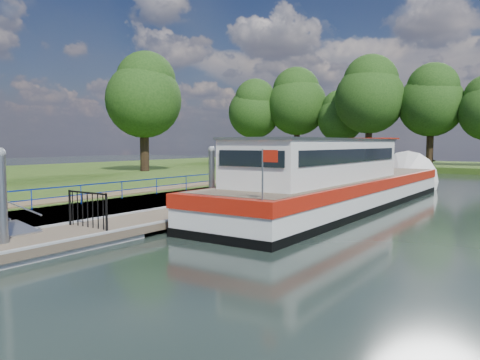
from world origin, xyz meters
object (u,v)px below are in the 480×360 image
Objects in this scene: car_a at (324,159)px; car_b at (295,159)px; barge at (346,184)px; car_c at (258,158)px; pontoon at (267,200)px.

car_a is 3.09m from car_b.
barge is 5.73× the size of car_b.
barge is 29.77m from car_c.
barge is at bearing -131.00° from car_b.
barge reaches higher than car_b.
car_b is at bearing 114.88° from pontoon.
pontoon is 8.12× the size of car_b.
car_c is (-15.86, 24.02, 1.27)m from pontoon.
barge reaches higher than car_a.
car_b is 0.87× the size of car_c.
car_c reaches higher than car_b.
car_a is at bearing 108.00° from pontoon.
pontoon is 1.42× the size of barge.
car_a reaches higher than pontoon.
barge is (3.60, 1.49, 0.90)m from pontoon.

